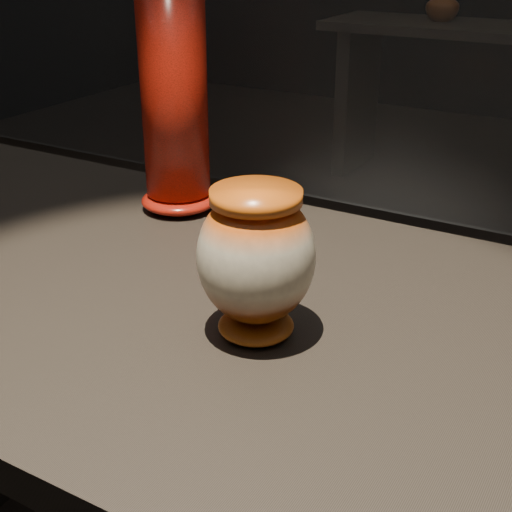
{
  "coord_description": "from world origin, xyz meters",
  "views": [
    {
      "loc": [
        0.48,
        -0.76,
        1.39
      ],
      "look_at": [
        0.08,
        -0.06,
        1.01
      ],
      "focal_mm": 50.0,
      "sensor_mm": 36.0,
      "label": 1
    }
  ],
  "objects": [
    {
      "name": "display_plinth",
      "position": [
        0.0,
        0.0,
        0.63
      ],
      "size": [
        2.0,
        0.8,
        0.9
      ],
      "color": "black",
      "rests_on": "ground"
    },
    {
      "name": "back_shelf",
      "position": [
        -0.31,
        3.3,
        0.64
      ],
      "size": [
        2.0,
        0.6,
        0.9
      ],
      "color": "black",
      "rests_on": "ground"
    },
    {
      "name": "main_vase",
      "position": [
        0.08,
        -0.06,
        1.01
      ],
      "size": [
        0.17,
        0.17,
        0.2
      ],
      "rotation": [
        0.0,
        0.0,
        -0.14
      ],
      "color": "#652808",
      "rests_on": "display_plinth"
    },
    {
      "name": "back_vase_left",
      "position": [
        -0.7,
        3.33,
        0.99
      ],
      "size": [
        0.26,
        0.26,
        0.19
      ],
      "primitive_type": "imported",
      "rotation": [
        0.0,
        0.0,
        5.54
      ],
      "color": "#943A15",
      "rests_on": "back_shelf"
    },
    {
      "name": "tall_vase",
      "position": [
        -0.28,
        0.26,
        1.12
      ],
      "size": [
        0.18,
        0.18,
        0.45
      ],
      "rotation": [
        0.0,
        0.0,
        -0.35
      ],
      "color": "red",
      "rests_on": "display_plinth"
    }
  ]
}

